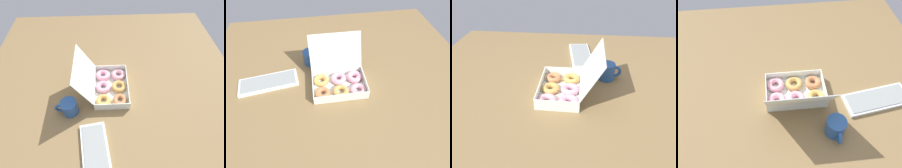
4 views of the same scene
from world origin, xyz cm
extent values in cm
cube|color=olive|center=(0.00, 0.00, -1.00)|extent=(180.00, 180.00, 2.00)
cube|color=white|center=(-3.44, 0.04, 0.20)|extent=(32.47, 22.07, 0.40)
cube|color=white|center=(-19.38, 0.19, 3.31)|extent=(0.59, 21.79, 5.82)
cube|color=white|center=(12.50, -0.10, 3.31)|extent=(0.59, 21.79, 5.82)
cube|color=white|center=(-3.54, -10.65, 3.31)|extent=(31.48, 0.68, 5.82)
cube|color=white|center=(-3.35, 10.74, 3.31)|extent=(31.48, 0.68, 5.82)
cube|color=white|center=(-3.30, 16.08, 15.82)|extent=(32.37, 10.93, 19.39)
torus|color=#BB7548|center=(-14.08, -4.92, 2.11)|extent=(13.07, 13.07, 3.30)
torus|color=tan|center=(-3.30, -5.08, 2.11)|extent=(13.40, 13.40, 3.10)
torus|color=#EAA2B2|center=(7.21, -5.47, 2.11)|extent=(12.85, 12.85, 3.21)
torus|color=tan|center=(-14.04, 5.35, 2.11)|extent=(13.24, 13.24, 3.10)
torus|color=pink|center=(-3.23, 5.32, 2.11)|extent=(12.65, 12.65, 3.38)
torus|color=pink|center=(7.18, 5.35, 2.11)|extent=(14.27, 14.27, 3.60)
cube|color=white|center=(-47.05, 9.80, 0.90)|extent=(37.77, 18.91, 1.80)
cube|color=#959A97|center=(-47.05, 9.80, 2.00)|extent=(34.60, 16.28, 0.40)
cylinder|color=#275294|center=(-19.54, 25.35, 4.92)|extent=(9.57, 9.57, 9.85)
torus|color=#275294|center=(-19.79, 30.47, 4.92)|extent=(2.07, 7.31, 7.24)
cylinder|color=black|center=(-19.54, 25.35, 8.07)|extent=(8.42, 8.42, 0.59)
camera|label=1|loc=(-74.34, 2.93, 93.86)|focal=28.00mm
camera|label=2|loc=(-14.71, -68.81, 84.26)|focal=28.00mm
camera|label=3|loc=(91.93, 10.99, 69.29)|focal=35.00mm
camera|label=4|loc=(7.57, 71.51, 99.45)|focal=35.00mm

